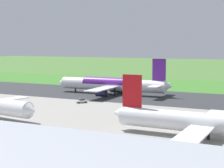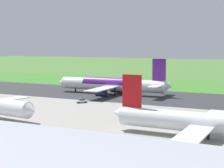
{
  "view_description": "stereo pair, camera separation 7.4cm",
  "coord_description": "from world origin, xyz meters",
  "views": [
    {
      "loc": [
        -71.51,
        144.52,
        21.72
      ],
      "look_at": [
        -0.45,
        0.0,
        4.5
      ],
      "focal_mm": 60.01,
      "sensor_mm": 36.0,
      "label": 1
    },
    {
      "loc": [
        -71.58,
        144.49,
        21.72
      ],
      "look_at": [
        -0.45,
        0.0,
        4.5
      ],
      "focal_mm": 60.01,
      "sensor_mm": 36.0,
      "label": 2
    }
  ],
  "objects": [
    {
      "name": "ground_plane",
      "position": [
        0.0,
        0.0,
        0.0
      ],
      "size": [
        800.0,
        800.0,
        0.0
      ],
      "primitive_type": "plane",
      "color": "#477233"
    },
    {
      "name": "airliner_main",
      "position": [
        -0.83,
        -0.01,
        4.35
      ],
      "size": [
        54.07,
        44.17,
        15.88
      ],
      "color": "white",
      "rests_on": "ground"
    },
    {
      "name": "runway_asphalt",
      "position": [
        0.0,
        0.0,
        0.03
      ],
      "size": [
        600.0,
        41.45,
        0.06
      ],
      "primitive_type": "cube",
      "color": "#2D3033",
      "rests_on": "ground"
    },
    {
      "name": "apron_concrete",
      "position": [
        0.0,
        55.53,
        0.03
      ],
      "size": [
        440.0,
        110.0,
        0.05
      ],
      "primitive_type": "cube",
      "color": "gray",
      "rests_on": "ground"
    },
    {
      "name": "airliner_parked_near",
      "position": [
        -54.14,
        59.83,
        3.89
      ],
      "size": [
        48.59,
        39.63,
        14.22
      ],
      "color": "white",
      "rests_on": "ground"
    },
    {
      "name": "no_stopping_sign",
      "position": [
        -8.31,
        -43.69,
        1.44
      ],
      "size": [
        0.6,
        0.1,
        2.42
      ],
      "color": "slate",
      "rests_on": "ground"
    },
    {
      "name": "grass_verge_foreground",
      "position": [
        0.0,
        -39.4,
        0.02
      ],
      "size": [
        600.0,
        80.0,
        0.04
      ],
      "primitive_type": "cube",
      "color": "#3C782B",
      "rests_on": "ground"
    },
    {
      "name": "service_car_followme",
      "position": [
        -0.91,
        26.62,
        0.84
      ],
      "size": [
        3.95,
        4.45,
        1.62
      ],
      "color": "silver",
      "rests_on": "ground"
    },
    {
      "name": "traffic_cone_orange",
      "position": [
        -0.77,
        -43.38,
        0.28
      ],
      "size": [
        0.4,
        0.4,
        0.55
      ],
      "primitive_type": "cone",
      "color": "orange",
      "rests_on": "ground"
    }
  ]
}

